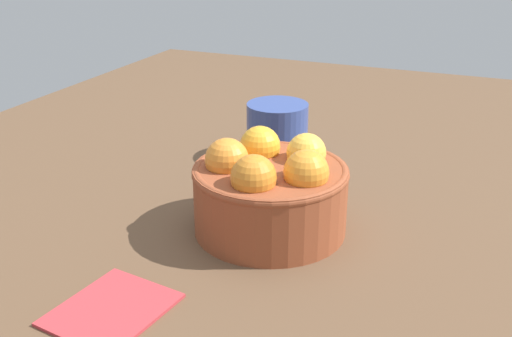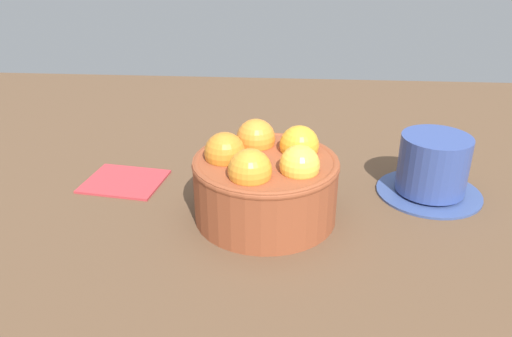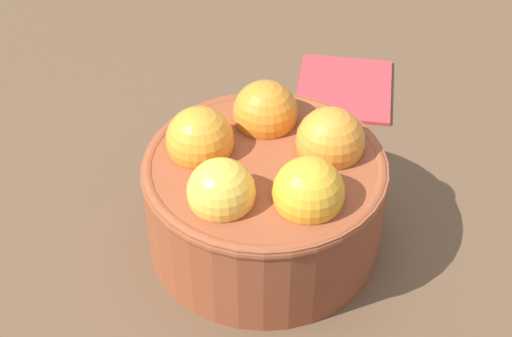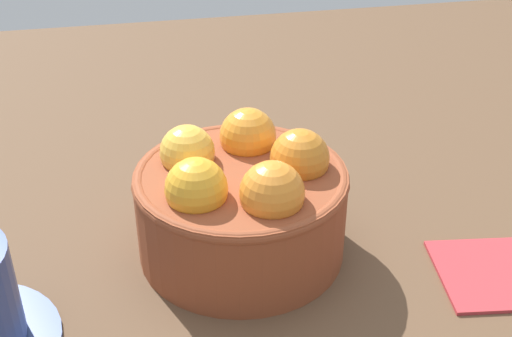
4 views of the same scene
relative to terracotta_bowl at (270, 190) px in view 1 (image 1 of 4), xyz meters
The scene contains 4 objects.
ground_plane 6.74cm from the terracotta_bowl, 30.57° to the right, with size 155.70×114.44×4.29cm, color brown.
terracotta_bowl is the anchor object (origin of this frame).
coffee_cup 20.93cm from the terracotta_bowl, 18.79° to the left, with size 12.61×12.61×7.57cm.
folded_napkin 20.23cm from the terracotta_bowl, 159.42° to the left, with size 9.65×8.21×0.60cm, color #B23338.
Camera 1 is at (-53.03, -20.59, 30.67)cm, focal length 42.68 mm.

